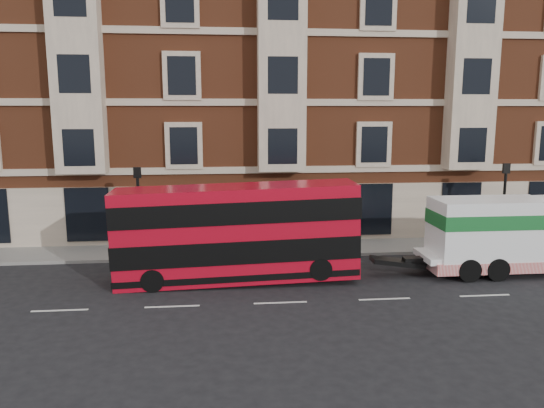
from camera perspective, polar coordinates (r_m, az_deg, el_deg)
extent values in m
plane|color=black|center=(20.16, 0.91, -10.58)|extent=(120.00, 120.00, 0.00)
cube|color=slate|center=(27.26, -0.88, -4.88)|extent=(90.00, 3.00, 0.15)
cube|color=brown|center=(33.90, -1.13, 13.28)|extent=(45.00, 12.00, 18.00)
cylinder|color=black|center=(25.72, -14.09, -1.35)|extent=(0.14, 0.14, 4.00)
cube|color=black|center=(25.40, -14.30, 3.30)|extent=(0.35, 0.15, 0.50)
cylinder|color=black|center=(29.10, 23.60, -0.58)|extent=(0.14, 0.14, 4.00)
cube|color=black|center=(28.82, 23.90, 3.52)|extent=(0.35, 0.15, 0.50)
cube|color=#B90A1E|center=(22.06, -3.84, -3.11)|extent=(9.94, 2.22, 3.91)
cube|color=black|center=(22.20, -3.82, -4.56)|extent=(9.98, 2.28, 0.93)
cube|color=black|center=(21.85, -3.87, -0.50)|extent=(9.98, 2.28, 0.89)
cylinder|color=black|center=(21.70, -12.73, -8.02)|extent=(0.92, 0.28, 0.92)
cylinder|color=black|center=(23.60, -12.14, -6.52)|extent=(0.92, 0.28, 0.92)
cylinder|color=black|center=(21.81, 5.25, -6.98)|extent=(0.92, 0.28, 0.92)
cylinder|color=black|center=(23.70, 4.34, -5.57)|extent=(0.92, 0.28, 0.92)
cube|color=white|center=(25.68, 24.15, -4.95)|extent=(7.99, 2.04, 0.27)
cube|color=white|center=(24.91, 22.22, -2.42)|extent=(4.79, 2.22, 2.57)
cube|color=#166729|center=(24.82, 22.28, -1.42)|extent=(4.84, 2.26, 0.62)
cube|color=red|center=(25.67, 23.75, -5.64)|extent=(7.10, 2.28, 0.49)
cylinder|color=black|center=(24.42, 23.06, -6.48)|extent=(0.98, 0.36, 0.98)
cylinder|color=black|center=(26.13, 20.97, -5.29)|extent=(0.98, 0.36, 0.98)
cylinder|color=black|center=(23.86, 20.42, -6.69)|extent=(0.98, 0.36, 0.98)
cylinder|color=black|center=(25.60, 18.47, -5.44)|extent=(0.98, 0.36, 0.98)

